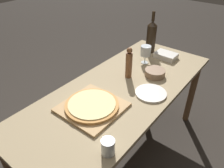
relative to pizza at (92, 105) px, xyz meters
name	(u,v)px	position (x,y,z in m)	size (l,w,h in m)	color
ground_plane	(119,152)	(0.01, 0.30, -0.75)	(12.00, 12.00, 0.00)	#2D2823
dining_table	(121,98)	(0.01, 0.30, -0.12)	(0.71, 1.72, 0.72)	#9E8966
cutting_board	(92,107)	(0.00, 0.00, -0.02)	(0.37, 0.37, 0.02)	tan
pizza	(92,105)	(0.00, 0.00, 0.00)	(0.35, 0.35, 0.02)	#C68947
wine_bottle	(151,36)	(-0.13, 0.96, 0.12)	(0.09, 0.09, 0.38)	black
pepper_mill	(129,63)	(-0.03, 0.46, 0.09)	(0.05, 0.05, 0.25)	brown
wine_glass	(146,51)	(-0.05, 0.74, 0.08)	(0.09, 0.09, 0.16)	silver
small_bowl	(155,73)	(0.12, 0.60, 0.00)	(0.16, 0.16, 0.05)	#84664C
drinking_tumbler	(108,147)	(0.30, -0.21, 0.02)	(0.07, 0.07, 0.09)	silver
dinner_plate	(151,93)	(0.22, 0.37, -0.02)	(0.22, 0.22, 0.01)	silver
food_container	(166,56)	(0.05, 0.93, -0.01)	(0.19, 0.13, 0.05)	beige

